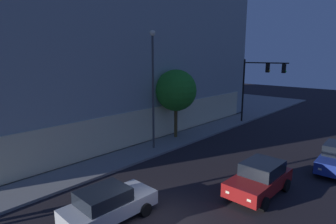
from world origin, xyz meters
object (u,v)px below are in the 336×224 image
Objects in this scene: modern_building at (68,37)px; traffic_light_far_corner at (259,78)px; sidewalk_tree at (176,90)px; car_red at (260,178)px; car_silver at (108,204)px; street_lamp_sidewalk at (153,77)px.

traffic_light_far_corner is at bearing -61.43° from modern_building.
car_red is at bearing -115.19° from sidewalk_tree.
traffic_light_far_corner is at bearing 8.06° from car_silver.
car_silver is 0.98× the size of car_red.
modern_building is at bearing 81.75° from car_red.
modern_building is 17.01m from sidewalk_tree.
sidewalk_tree is at bearing -86.99° from modern_building.
street_lamp_sidewalk is 1.50× the size of sidewalk_tree.
modern_building is 27.65m from car_red.
car_silver is 7.84m from car_red.
street_lamp_sidewalk is at bearing -168.59° from sidewalk_tree.
sidewalk_tree reaches higher than car_silver.
modern_building reaches higher than sidewalk_tree.
street_lamp_sidewalk is 2.05× the size of car_red.
street_lamp_sidewalk reaches higher than traffic_light_far_corner.
modern_building is 26.04m from car_silver.
sidewalk_tree reaches higher than car_red.
traffic_light_far_corner reaches higher than sidewalk_tree.
traffic_light_far_corner is 1.13× the size of sidewalk_tree.
traffic_light_far_corner is at bearing -17.36° from sidewalk_tree.
sidewalk_tree is 1.37× the size of car_red.
car_silver is (-8.04, -5.29, -4.85)m from street_lamp_sidewalk.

